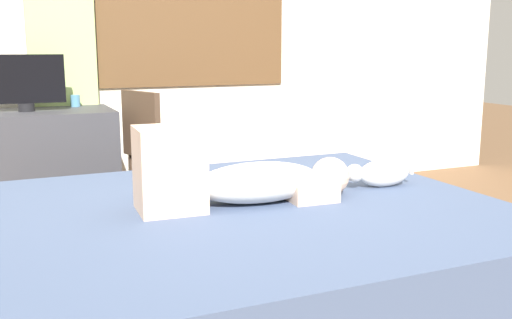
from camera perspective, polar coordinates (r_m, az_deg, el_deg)
back_wall_with_window at (r=4.48m, az=-10.38°, el=14.62°), size 6.40×0.14×2.90m
bed at (r=2.56m, az=-0.25°, el=-9.73°), size 2.08×1.84×0.49m
person_lying at (r=2.48m, az=-1.88°, el=-1.73°), size 0.94×0.31×0.34m
cat at (r=2.85m, az=11.88°, el=-1.25°), size 0.36×0.13×0.21m
desk at (r=4.03m, az=-19.81°, el=-0.81°), size 0.90×0.56×0.74m
tv_monitor at (r=3.96m, az=-21.35°, el=6.95°), size 0.48×0.10×0.35m
cup at (r=4.16m, az=-16.96°, el=5.41°), size 0.06×0.06×0.08m
chair_by_desk at (r=3.92m, az=-9.70°, el=1.41°), size 0.49×0.49×0.86m
curtain_left at (r=4.25m, az=-18.17°, el=10.48°), size 0.44×0.06×2.30m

